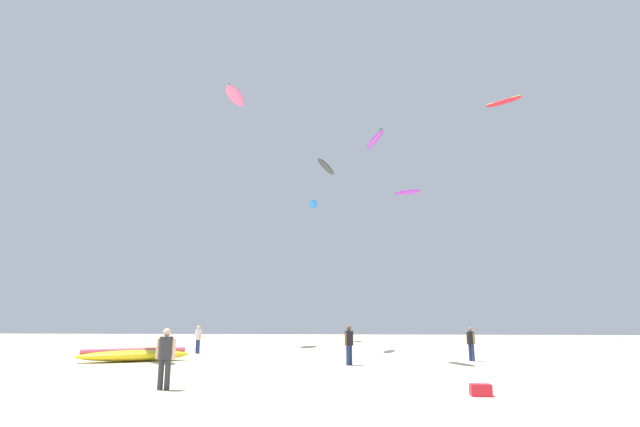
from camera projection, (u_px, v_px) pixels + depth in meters
The scene contains 14 objects.
ground_plane at pixel (248, 415), 10.53m from camera, with size 120.00×120.00×0.00m, color beige.
person_foreground at pixel (166, 354), 14.55m from camera, with size 0.59×0.41×1.80m.
person_midground at pixel (349, 342), 22.39m from camera, with size 0.41×0.50×1.79m.
person_left at pixel (198, 337), 30.06m from camera, with size 0.46×0.40×1.71m.
person_right at pixel (471, 341), 24.58m from camera, with size 0.38×0.49×1.69m.
kite_grounded_near at pixel (145, 351), 29.66m from camera, with size 3.27×2.50×0.40m.
kite_grounded_mid at pixel (134, 355), 24.22m from camera, with size 5.49×3.98×0.66m.
cooler_box at pixel (481, 390), 13.21m from camera, with size 0.56×0.36×0.32m, color red.
kite_aloft_1 at pixel (375, 140), 26.46m from camera, with size 1.39×2.84×0.68m.
kite_aloft_2 at pixel (313, 204), 51.53m from camera, with size 1.06×3.25×0.77m.
kite_aloft_3 at pixel (235, 96), 44.19m from camera, with size 1.43×4.33×0.67m.
kite_aloft_4 at pixel (326, 167), 36.00m from camera, with size 1.64×3.77×0.89m.
kite_aloft_5 at pixel (408, 192), 47.20m from camera, with size 2.69×1.63×0.54m.
kite_aloft_6 at pixel (504, 102), 52.19m from camera, with size 3.80×3.21×0.51m.
Camera 1 is at (2.52, -11.07, 2.04)m, focal length 26.98 mm.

